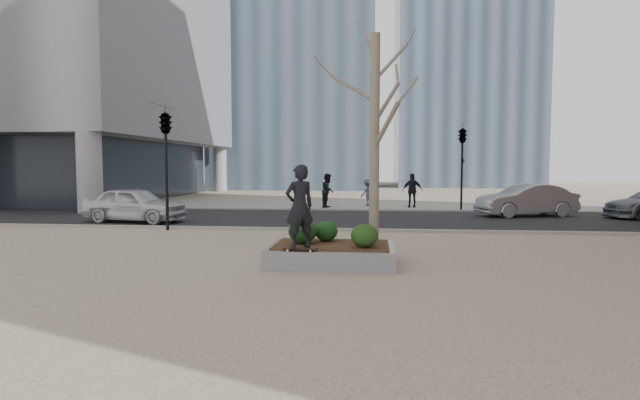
# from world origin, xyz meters

# --- Properties ---
(ground) EXTENTS (120.00, 120.00, 0.00)m
(ground) POSITION_xyz_m (0.00, 0.00, 0.00)
(ground) COLOR tan
(ground) RESTS_ON ground
(street) EXTENTS (60.00, 8.00, 0.02)m
(street) POSITION_xyz_m (0.00, 10.00, 0.01)
(street) COLOR black
(street) RESTS_ON ground
(far_sidewalk) EXTENTS (60.00, 6.00, 0.02)m
(far_sidewalk) POSITION_xyz_m (0.00, 17.00, 0.01)
(far_sidewalk) COLOR gray
(far_sidewalk) RESTS_ON ground
(planter) EXTENTS (3.00, 2.00, 0.45)m
(planter) POSITION_xyz_m (1.00, 0.00, 0.23)
(planter) COLOR gray
(planter) RESTS_ON ground
(planter_mulch) EXTENTS (2.70, 1.70, 0.04)m
(planter_mulch) POSITION_xyz_m (1.00, 0.00, 0.47)
(planter_mulch) COLOR #382314
(planter_mulch) RESTS_ON planter
(sycamore_tree) EXTENTS (2.80, 2.80, 6.60)m
(sycamore_tree) POSITION_xyz_m (2.00, 0.30, 3.79)
(sycamore_tree) COLOR gray
(sycamore_tree) RESTS_ON planter_mulch
(shrub_left) EXTENTS (0.70, 0.70, 0.59)m
(shrub_left) POSITION_xyz_m (0.30, -0.01, 0.79)
(shrub_left) COLOR #123B16
(shrub_left) RESTS_ON planter_mulch
(shrub_middle) EXTENTS (0.58, 0.58, 0.49)m
(shrub_middle) POSITION_xyz_m (0.82, 0.43, 0.74)
(shrub_middle) COLOR #123914
(shrub_middle) RESTS_ON planter_mulch
(shrub_right) EXTENTS (0.63, 0.63, 0.54)m
(shrub_right) POSITION_xyz_m (1.79, -0.42, 0.76)
(shrub_right) COLOR #183811
(shrub_right) RESTS_ON planter_mulch
(skateboard) EXTENTS (0.79, 0.26, 0.08)m
(skateboard) POSITION_xyz_m (0.35, -0.88, 0.49)
(skateboard) COLOR black
(skateboard) RESTS_ON planter
(skateboarder) EXTENTS (0.81, 0.75, 1.86)m
(skateboarder) POSITION_xyz_m (0.35, -0.88, 1.46)
(skateboarder) COLOR black
(skateboarder) RESTS_ON skateboard
(police_car) EXTENTS (4.46, 2.35, 1.45)m
(police_car) POSITION_xyz_m (-7.85, 7.81, 0.74)
(police_car) COLOR silver
(police_car) RESTS_ON street
(car_silver) EXTENTS (4.73, 2.75, 1.47)m
(car_silver) POSITION_xyz_m (8.98, 12.03, 0.76)
(car_silver) COLOR #9A9CA2
(car_silver) RESTS_ON street
(pedestrian_a) EXTENTS (0.88, 1.04, 1.89)m
(pedestrian_a) POSITION_xyz_m (-0.53, 15.66, 0.97)
(pedestrian_a) COLOR black
(pedestrian_a) RESTS_ON far_sidewalk
(pedestrian_b) EXTENTS (1.10, 1.13, 1.55)m
(pedestrian_b) POSITION_xyz_m (1.63, 17.13, 0.80)
(pedestrian_b) COLOR #3B4A6A
(pedestrian_b) RESTS_ON far_sidewalk
(pedestrian_c) EXTENTS (1.14, 0.54, 1.90)m
(pedestrian_c) POSITION_xyz_m (4.13, 16.26, 0.97)
(pedestrian_c) COLOR black
(pedestrian_c) RESTS_ON far_sidewalk
(traffic_light_near) EXTENTS (0.60, 2.48, 4.50)m
(traffic_light_near) POSITION_xyz_m (-5.50, 5.60, 2.25)
(traffic_light_near) COLOR black
(traffic_light_near) RESTS_ON ground
(traffic_light_far) EXTENTS (0.60, 2.48, 4.50)m
(traffic_light_far) POSITION_xyz_m (6.50, 14.60, 2.25)
(traffic_light_far) COLOR black
(traffic_light_far) RESTS_ON ground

